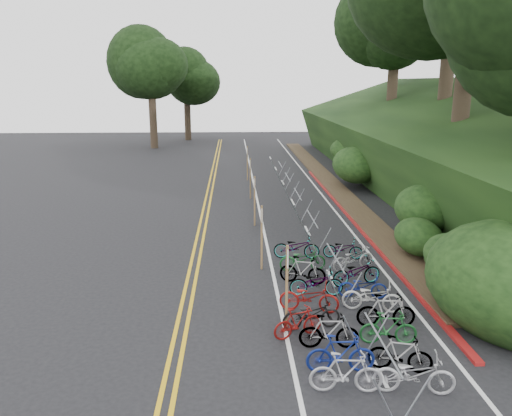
{
  "coord_description": "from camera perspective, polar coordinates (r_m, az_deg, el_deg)",
  "views": [
    {
      "loc": [
        -0.45,
        -12.9,
        6.92
      ],
      "look_at": [
        0.59,
        9.43,
        1.3
      ],
      "focal_mm": 35.0,
      "sensor_mm": 36.0,
      "label": 1
    }
  ],
  "objects": [
    {
      "name": "signpost_near",
      "position": [
        14.2,
        3.54,
        -8.5
      ],
      "size": [
        0.08,
        0.4,
        2.56
      ],
      "color": "brown",
      "rests_on": "ground"
    },
    {
      "name": "bike_rack_front",
      "position": [
        12.11,
        14.1,
        -16.05
      ],
      "size": [
        1.19,
        2.93,
        1.28
      ],
      "color": "gray",
      "rests_on": "ground"
    },
    {
      "name": "road_markings",
      "position": [
        24.04,
        0.02,
        -2.61
      ],
      "size": [
        7.47,
        80.0,
        0.01
      ],
      "color": "gold",
      "rests_on": "ground"
    },
    {
      "name": "embankment",
      "position": [
        34.91,
        20.06,
        6.1
      ],
      "size": [
        14.3,
        48.14,
        9.11
      ],
      "color": "black",
      "rests_on": "ground"
    },
    {
      "name": "ground",
      "position": [
        14.65,
        -0.61,
        -14.08
      ],
      "size": [
        120.0,
        120.0,
        0.0
      ],
      "primitive_type": "plane",
      "color": "black",
      "rests_on": "ground"
    },
    {
      "name": "bike_racks_rest",
      "position": [
        26.83,
        4.79,
        0.99
      ],
      "size": [
        1.14,
        23.0,
        1.17
      ],
      "color": "gray",
      "rests_on": "ground"
    },
    {
      "name": "bike_valet",
      "position": [
        16.15,
        9.71,
        -9.62
      ],
      "size": [
        3.35,
        11.06,
        1.02
      ],
      "color": "#9E9EA3",
      "rests_on": "ground"
    },
    {
      "name": "signposts_rest",
      "position": [
        27.48,
        -0.43,
        2.59
      ],
      "size": [
        0.08,
        18.4,
        2.5
      ],
      "color": "brown",
      "rests_on": "ground"
    },
    {
      "name": "tree_cluster",
      "position": [
        36.72,
        14.5,
        21.24
      ],
      "size": [
        32.7,
        54.25,
        18.83
      ],
      "color": "#2D2319",
      "rests_on": "ground"
    },
    {
      "name": "red_curb",
      "position": [
        26.55,
        10.82,
        -1.14
      ],
      "size": [
        0.25,
        28.0,
        0.1
      ],
      "primitive_type": "cube",
      "color": "maroon",
      "rests_on": "ground"
    },
    {
      "name": "bike_front",
      "position": [
        14.28,
        4.82,
        -12.89
      ],
      "size": [
        0.92,
        1.54,
        0.9
      ],
      "primitive_type": "imported",
      "rotation": [
        0.0,
        0.0,
        1.93
      ],
      "color": "maroon",
      "rests_on": "ground"
    }
  ]
}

